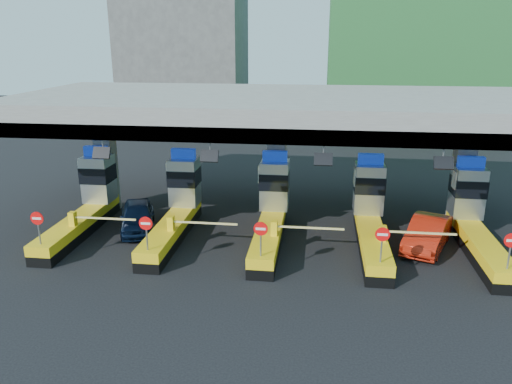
# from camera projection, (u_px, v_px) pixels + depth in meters

# --- Properties ---
(ground) EXTENTS (120.00, 120.00, 0.00)m
(ground) POSITION_uv_depth(u_px,v_px,m) (271.00, 237.00, 25.94)
(ground) COLOR black
(ground) RESTS_ON ground
(toll_canopy) EXTENTS (28.00, 12.09, 7.00)m
(toll_canopy) POSITION_uv_depth(u_px,v_px,m) (277.00, 111.00, 26.84)
(toll_canopy) COLOR slate
(toll_canopy) RESTS_ON ground
(toll_lane_far_left) EXTENTS (4.43, 8.00, 4.16)m
(toll_lane_far_left) POSITION_uv_depth(u_px,v_px,m) (88.00, 202.00, 26.99)
(toll_lane_far_left) COLOR black
(toll_lane_far_left) RESTS_ON ground
(toll_lane_left) EXTENTS (4.43, 8.00, 4.16)m
(toll_lane_left) POSITION_uv_depth(u_px,v_px,m) (178.00, 206.00, 26.39)
(toll_lane_left) COLOR black
(toll_lane_left) RESTS_ON ground
(toll_lane_center) EXTENTS (4.43, 8.00, 4.16)m
(toll_lane_center) POSITION_uv_depth(u_px,v_px,m) (272.00, 210.00, 25.79)
(toll_lane_center) COLOR black
(toll_lane_center) RESTS_ON ground
(toll_lane_right) EXTENTS (4.43, 8.00, 4.16)m
(toll_lane_right) POSITION_uv_depth(u_px,v_px,m) (370.00, 214.00, 25.19)
(toll_lane_right) COLOR black
(toll_lane_right) RESTS_ON ground
(toll_lane_far_right) EXTENTS (4.43, 8.00, 4.16)m
(toll_lane_far_right) POSITION_uv_depth(u_px,v_px,m) (473.00, 218.00, 24.58)
(toll_lane_far_right) COLOR black
(toll_lane_far_right) RESTS_ON ground
(bg_building_concrete) EXTENTS (14.00, 10.00, 18.00)m
(bg_building_concrete) POSITION_uv_depth(u_px,v_px,m) (184.00, 46.00, 59.06)
(bg_building_concrete) COLOR #4C4C49
(bg_building_concrete) RESTS_ON ground
(van) EXTENTS (3.15, 4.75, 1.50)m
(van) POSITION_uv_depth(u_px,v_px,m) (138.00, 216.00, 26.70)
(van) COLOR black
(van) RESTS_ON ground
(red_car) EXTENTS (3.25, 4.87, 1.52)m
(red_car) POSITION_uv_depth(u_px,v_px,m) (428.00, 233.00, 24.38)
(red_car) COLOR #B31F0D
(red_car) RESTS_ON ground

